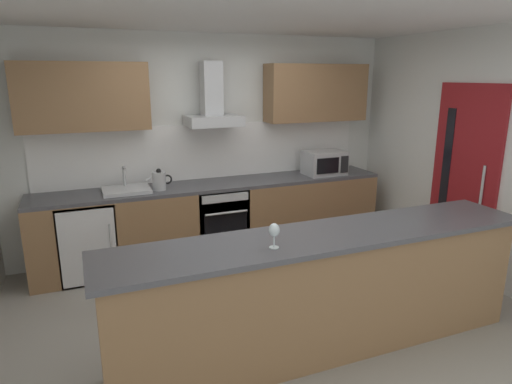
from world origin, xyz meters
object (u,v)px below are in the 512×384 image
at_px(refrigerator, 87,239).
at_px(sink, 126,189).
at_px(oven, 218,220).
at_px(range_hood, 212,106).
at_px(microwave, 324,163).
at_px(wine_glass, 274,231).
at_px(kettle, 159,181).

distance_m(refrigerator, sink, 0.67).
relative_size(oven, range_hood, 1.11).
bearing_deg(microwave, wine_glass, -127.64).
bearing_deg(sink, wine_glass, -71.87).
bearing_deg(wine_glass, oven, 82.66).
bearing_deg(range_hood, oven, -90.00).
height_order(sink, wine_glass, sink).
distance_m(kettle, wine_glass, 2.24).
xyz_separation_m(oven, range_hood, (-0.00, 0.13, 1.33)).
relative_size(refrigerator, sink, 1.70).
distance_m(microwave, sink, 2.44).
bearing_deg(oven, wine_glass, -97.34).
bearing_deg(wine_glass, kettle, 99.91).
relative_size(sink, wine_glass, 2.81).
relative_size(range_hood, wine_glass, 4.05).
height_order(microwave, range_hood, range_hood).
relative_size(oven, microwave, 1.60).
bearing_deg(refrigerator, sink, 1.77).
xyz_separation_m(kettle, wine_glass, (0.39, -2.20, 0.09)).
relative_size(refrigerator, microwave, 1.70).
distance_m(refrigerator, range_hood, 2.01).
height_order(oven, kettle, kettle).
bearing_deg(refrigerator, oven, 0.11).
bearing_deg(kettle, range_hood, 13.63).
height_order(oven, refrigerator, oven).
height_order(microwave, sink, microwave).
distance_m(oven, refrigerator, 1.47).
xyz_separation_m(sink, range_hood, (1.02, 0.12, 0.86)).
bearing_deg(sink, range_hood, 6.60).
relative_size(sink, range_hood, 0.69).
distance_m(sink, kettle, 0.36).
xyz_separation_m(refrigerator, sink, (0.44, 0.01, 0.50)).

